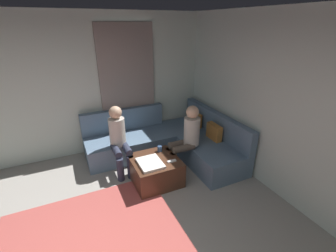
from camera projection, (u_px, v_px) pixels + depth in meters
wall_back at (315, 120)px, 3.00m from camera, size 6.00×0.12×2.70m
wall_left at (57, 90)px, 4.30m from camera, size 0.12×6.00×2.70m
curtain_panel at (128, 89)px, 4.76m from camera, size 0.06×1.10×2.50m
sectional_couch at (170, 141)px, 4.75m from camera, size 2.10×2.55×0.87m
ottoman at (155, 170)px, 3.95m from camera, size 0.76×0.76×0.42m
folded_blanket at (150, 163)px, 3.73m from camera, size 0.44×0.36×0.04m
coffee_mug at (160, 149)px, 4.10m from camera, size 0.08×0.08×0.10m
game_remote at (172, 161)px, 3.80m from camera, size 0.05×0.15×0.02m
person_on_couch_back at (187, 136)px, 4.13m from camera, size 0.30×0.60×1.20m
person_on_couch_side at (119, 138)px, 4.07m from camera, size 0.60×0.30×1.20m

